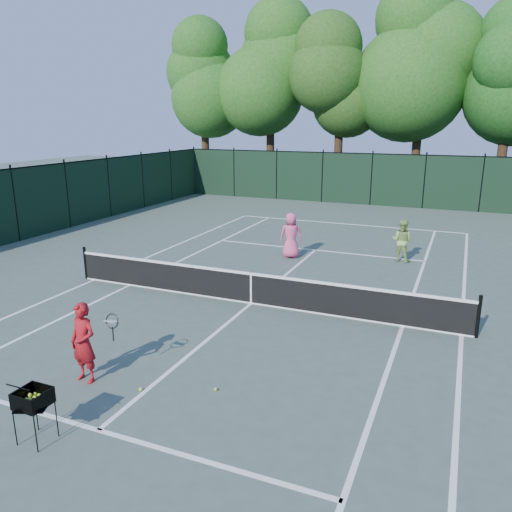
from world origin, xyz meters
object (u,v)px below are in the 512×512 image
at_px(loose_ball_near_cart, 141,389).
at_px(coach, 84,343).
at_px(loose_ball_midcourt, 216,389).
at_px(player_green, 402,241).
at_px(player_pink, 291,235).
at_px(ball_hopper, 33,399).

bearing_deg(loose_ball_near_cart, coach, -176.71).
xyz_separation_m(coach, loose_ball_midcourt, (2.53, 0.63, -0.77)).
relative_size(coach, loose_ball_midcourt, 23.71).
height_order(coach, player_green, coach).
distance_m(player_pink, loose_ball_midcourt, 9.74).
distance_m(ball_hopper, loose_ball_near_cart, 2.13).
bearing_deg(coach, ball_hopper, -65.82).
xyz_separation_m(coach, loose_ball_near_cart, (1.22, 0.07, -0.77)).
relative_size(player_green, loose_ball_midcourt, 22.48).
bearing_deg(coach, loose_ball_midcourt, 19.89).
height_order(player_green, loose_ball_near_cart, player_green).
relative_size(player_pink, player_green, 1.11).
distance_m(player_pink, player_green, 4.00).
height_order(player_pink, player_green, player_pink).
bearing_deg(ball_hopper, player_pink, 65.60).
bearing_deg(player_green, loose_ball_midcourt, 90.90).
xyz_separation_m(player_green, loose_ball_near_cart, (-3.38, -11.18, -0.73)).
relative_size(player_pink, ball_hopper, 1.86).
height_order(ball_hopper, loose_ball_midcourt, ball_hopper).
bearing_deg(loose_ball_near_cart, player_green, 73.18).
relative_size(ball_hopper, loose_ball_near_cart, 13.35).
bearing_deg(ball_hopper, loose_ball_midcourt, 28.22).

